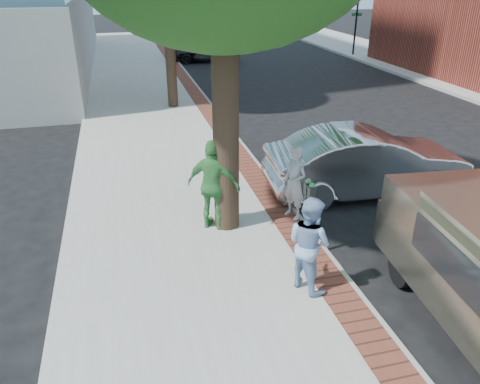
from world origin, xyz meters
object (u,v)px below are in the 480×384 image
object	(u,v)px
parking_meter	(309,201)
person_officer	(309,243)
person_gray	(295,183)
sedan_silver	(367,162)
bg_car	(205,49)
person_green	(214,185)

from	to	relation	value
parking_meter	person_officer	xyz separation A→B (m)	(-0.42, -1.09, -0.21)
person_gray	sedan_silver	size ratio (longest dim) A/B	0.33
person_officer	sedan_silver	distance (m)	4.56
bg_car	sedan_silver	bearing A→B (deg)	-172.98
person_officer	person_green	size ratio (longest dim) A/B	0.87
person_gray	person_officer	xyz separation A→B (m)	(-0.65, -2.42, 0.03)
person_officer	person_green	xyz separation A→B (m)	(-1.13, 2.41, 0.13)
person_green	parking_meter	bearing A→B (deg)	172.10
person_green	bg_car	world-z (taller)	person_green
parking_meter	bg_car	world-z (taller)	parking_meter
person_gray	person_green	bearing A→B (deg)	-113.60
person_officer	person_green	world-z (taller)	person_green
sedan_silver	parking_meter	bearing A→B (deg)	136.96
person_gray	bg_car	size ratio (longest dim) A/B	0.38
parking_meter	sedan_silver	xyz separation A→B (m)	(2.53, 2.38, -0.39)
person_green	sedan_silver	size ratio (longest dim) A/B	0.39
sedan_silver	person_officer	bearing A→B (deg)	143.29
person_gray	bg_car	world-z (taller)	person_gray
person_officer	bg_car	distance (m)	23.29
person_gray	person_green	distance (m)	1.78
parking_meter	person_gray	distance (m)	1.37
person_green	bg_car	xyz separation A→B (m)	(3.66, 20.74, -0.38)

